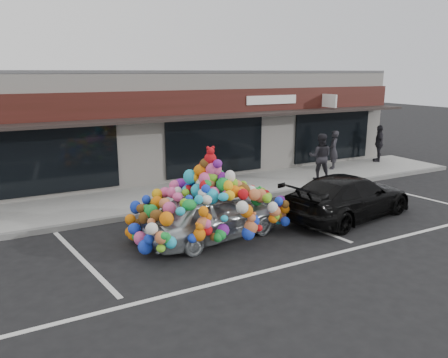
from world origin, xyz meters
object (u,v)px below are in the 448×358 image
pedestrian_b (320,157)px  black_sedan (349,196)px  pedestrian_c (379,143)px  toy_car (212,210)px  pedestrian_a (333,150)px

pedestrian_b → black_sedan: bearing=101.1°
pedestrian_b → pedestrian_c: 5.00m
black_sedan → pedestrian_c: 8.50m
toy_car → pedestrian_c: bearing=-76.2°
black_sedan → pedestrian_c: bearing=-62.8°
pedestrian_b → pedestrian_c: pedestrian_b is taller
toy_car → pedestrian_a: (8.14, 4.50, 0.19)m
pedestrian_a → toy_car: bearing=-16.0°
pedestrian_b → pedestrian_c: size_ratio=1.06×
black_sedan → pedestrian_b: pedestrian_b is taller
toy_car → pedestrian_a: bearing=-70.2°
toy_car → pedestrian_b: size_ratio=2.34×
black_sedan → pedestrian_b: bearing=-38.6°
toy_car → pedestrian_a: size_ratio=2.54×
pedestrian_a → pedestrian_b: 2.19m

